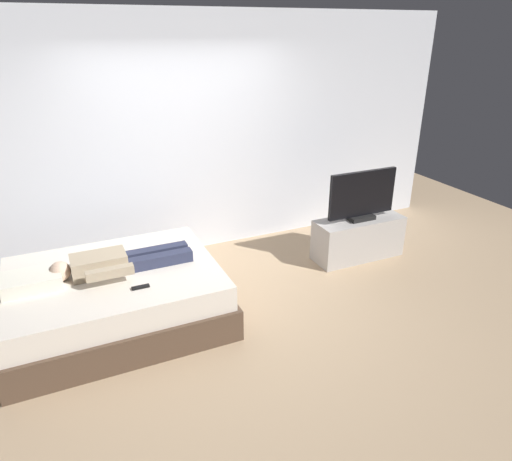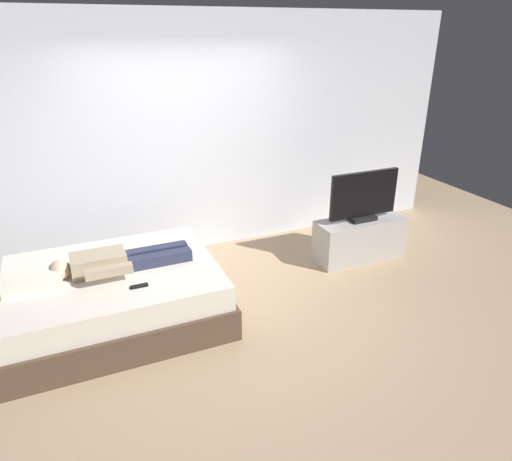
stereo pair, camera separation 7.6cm
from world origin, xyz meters
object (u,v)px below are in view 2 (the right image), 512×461
Objects in this scene: bed at (115,296)px; tv_stand at (359,239)px; pillow at (32,279)px; remote at (139,286)px; person at (114,262)px; tv at (364,197)px.

bed is 1.78× the size of tv_stand.
bed is 2.90m from tv_stand.
pillow is 0.44× the size of tv_stand.
pillow is 0.93m from remote.
bed is 0.52m from remote.
person is at bearing 110.47° from remote.
tv_stand is 1.25× the size of tv.
pillow reaches higher than tv_stand.
pillow is at bearing -180.00° from bed.
tv_stand is at bearing 3.70° from person.
pillow is at bearing -176.90° from tv_stand.
tv is at bearing 12.25° from remote.
tv is at bearing 3.10° from pillow.
bed is 0.74m from pillow.
bed is 1.55× the size of person.
remote reaches higher than tv_stand.
bed is at bearing 114.36° from remote.
person is 2.88m from tv.
tv reaches higher than tv_stand.
person reaches higher than remote.
tv reaches higher than bed.
person reaches higher than tv_stand.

